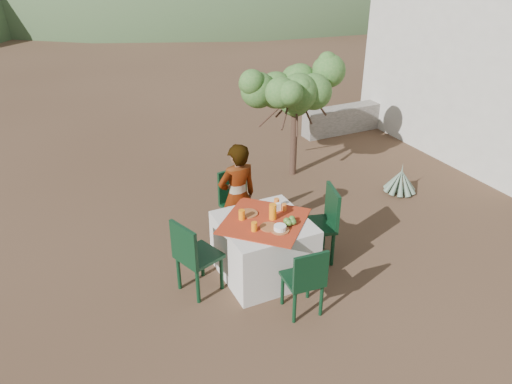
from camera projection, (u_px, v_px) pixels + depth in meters
ground at (287, 251)px, 6.68m from camera, size 160.00×160.00×0.00m
table at (264, 247)px, 6.09m from camera, size 1.30×1.30×0.76m
chair_far at (237, 200)px, 6.82m from camera, size 0.51×0.51×0.96m
chair_near at (306, 279)px, 5.38m from camera, size 0.43×0.43×0.87m
chair_left at (193, 254)px, 5.69m from camera, size 0.56×0.56×0.96m
chair_right at (322, 221)px, 6.30m from camera, size 0.57×0.57×1.00m
person at (237, 197)px, 6.48m from camera, size 0.57×0.39×1.48m
shrub_tree at (297, 94)px, 8.20m from camera, size 1.52×1.49×1.79m
agave at (400, 182)px, 8.10m from camera, size 0.52×0.53×0.56m
guesthouse at (500, 66)px, 9.55m from camera, size 3.20×4.20×3.00m
stone_wall at (359, 117)px, 10.63m from camera, size 2.60×0.35×0.55m
plate_far at (248, 213)px, 6.04m from camera, size 0.23×0.23×0.01m
plate_near at (269, 227)px, 5.77m from camera, size 0.22×0.22×0.01m
glass_far at (242, 215)px, 5.91m from camera, size 0.08×0.08×0.12m
glass_near at (254, 227)px, 5.68m from camera, size 0.07×0.07×0.11m
juice_pitcher at (273, 212)px, 5.90m from camera, size 0.09×0.09×0.20m
bowl_plate at (280, 230)px, 5.71m from camera, size 0.22×0.22×0.01m
white_bowl at (280, 228)px, 5.70m from camera, size 0.14×0.14×0.05m
jar_left at (284, 207)px, 6.10m from camera, size 0.06×0.06×0.09m
jar_right at (277, 203)px, 6.19m from camera, size 0.07×0.07×0.11m
napkin_holder at (278, 207)px, 6.10m from camera, size 0.08×0.05×0.10m
fruit_cluster at (290, 221)px, 5.82m from camera, size 0.16×0.14×0.08m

